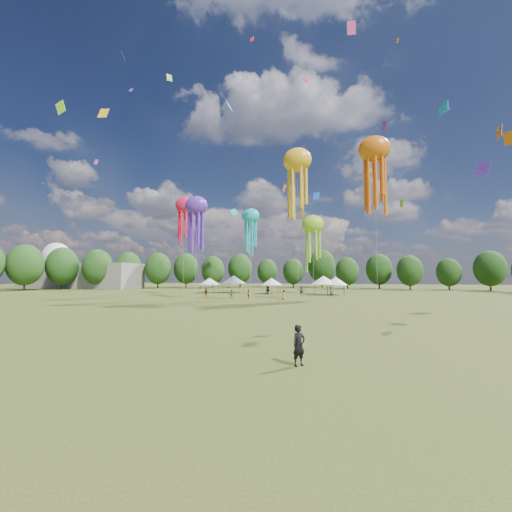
# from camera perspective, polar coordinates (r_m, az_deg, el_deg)

# --- Properties ---
(ground) EXTENTS (300.00, 300.00, 0.00)m
(ground) POSITION_cam_1_polar(r_m,az_deg,el_deg) (19.03, -16.52, -15.54)
(ground) COLOR #384416
(ground) RESTS_ON ground
(observer_main) EXTENTS (0.77, 0.77, 1.80)m
(observer_main) POSITION_cam_1_polar(r_m,az_deg,el_deg) (14.87, 7.68, -15.54)
(observer_main) COLOR black
(observer_main) RESTS_ON ground
(spectator_near) EXTENTS (0.86, 0.72, 1.56)m
(spectator_near) POSITION_cam_1_polar(r_m,az_deg,el_deg) (56.95, -4.40, -6.81)
(spectator_near) COLOR gray
(spectator_near) RESTS_ON ground
(spectators_far) EXTENTS (24.46, 18.69, 1.88)m
(spectators_far) POSITION_cam_1_polar(r_m,az_deg,el_deg) (65.62, 4.97, -6.30)
(spectators_far) COLOR gray
(spectators_far) RESTS_ON ground
(festival_tents) EXTENTS (34.04, 9.90, 4.09)m
(festival_tents) POSITION_cam_1_polar(r_m,az_deg,el_deg) (72.59, 2.89, -4.40)
(festival_tents) COLOR #47474C
(festival_tents) RESTS_ON ground
(show_kites) EXTENTS (43.76, 19.64, 31.47)m
(show_kites) POSITION_cam_1_polar(r_m,az_deg,el_deg) (62.88, 8.26, 12.31)
(show_kites) COLOR #612ABD
(show_kites) RESTS_ON ground
(small_kites) EXTENTS (77.32, 60.93, 45.45)m
(small_kites) POSITION_cam_1_polar(r_m,az_deg,el_deg) (63.75, 4.52, 19.97)
(small_kites) COLOR #612ABD
(small_kites) RESTS_ON ground
(treeline) EXTENTS (201.57, 95.24, 13.43)m
(treeline) POSITION_cam_1_polar(r_m,az_deg,el_deg) (79.75, 4.32, -1.75)
(treeline) COLOR #38281C
(treeline) RESTS_ON ground
(hangar) EXTENTS (40.00, 12.00, 8.00)m
(hangar) POSITION_cam_1_polar(r_m,az_deg,el_deg) (119.90, -28.91, -3.14)
(hangar) COLOR gray
(hangar) RESTS_ON ground
(radome) EXTENTS (9.00, 9.00, 16.00)m
(radome) POSITION_cam_1_polar(r_m,az_deg,el_deg) (135.52, -32.08, -0.51)
(radome) COLOR white
(radome) RESTS_ON ground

